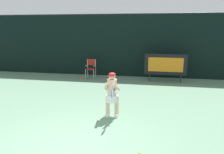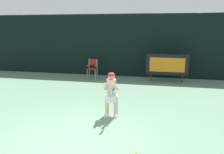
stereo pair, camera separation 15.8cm
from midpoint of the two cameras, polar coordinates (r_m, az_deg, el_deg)
name	(u,v)px [view 2 (the right image)]	position (r m, az deg, el deg)	size (l,w,h in m)	color
ground	(68,151)	(5.73, -10.31, -17.89)	(18.00, 22.00, 0.03)	slate
backdrop_screen	(124,46)	(13.43, 3.42, 7.88)	(18.00, 0.12, 3.66)	black
scoreboard	(167,65)	(12.29, 14.10, 3.05)	(2.20, 0.21, 1.50)	black
umpire_chair	(92,67)	(13.03, -4.63, 2.44)	(0.52, 0.44, 1.08)	#B7B7BC
water_bottle	(83,77)	(12.80, -6.95, -0.06)	(0.07, 0.07, 0.27)	orange
tennis_player	(111,93)	(7.31, 0.44, -4.02)	(0.53, 0.60, 1.46)	white
tennis_racket	(111,93)	(6.60, 0.50, -3.96)	(0.03, 0.60, 0.31)	black
tennis_ball_loose	(137,153)	(5.50, 7.08, -18.62)	(0.07, 0.07, 0.07)	#CCDB3D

